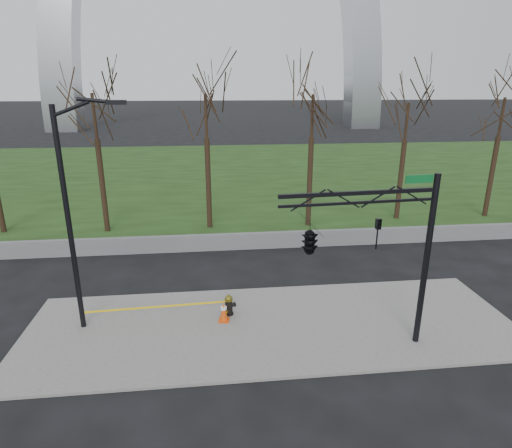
{
  "coord_description": "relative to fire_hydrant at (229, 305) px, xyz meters",
  "views": [
    {
      "loc": [
        -2.12,
        -13.6,
        8.55
      ],
      "look_at": [
        -0.39,
        2.0,
        3.39
      ],
      "focal_mm": 29.69,
      "sensor_mm": 36.0,
      "label": 1
    }
  ],
  "objects": [
    {
      "name": "traffic_cone",
      "position": [
        -0.22,
        -0.45,
        -0.02
      ],
      "size": [
        0.45,
        0.45,
        0.76
      ],
      "rotation": [
        0.0,
        0.0,
        -0.16
      ],
      "color": "#DB420B",
      "rests_on": "sidewalk"
    },
    {
      "name": "sidewalk",
      "position": [
        1.56,
        -0.92,
        -0.44
      ],
      "size": [
        18.0,
        6.0,
        0.1
      ],
      "primitive_type": "cube",
      "color": "slate",
      "rests_on": "ground"
    },
    {
      "name": "grass_strip",
      "position": [
        1.56,
        29.08,
        -0.46
      ],
      "size": [
        120.0,
        40.0,
        0.06
      ],
      "primitive_type": "cube",
      "color": "#1E3312",
      "rests_on": "ground"
    },
    {
      "name": "ground",
      "position": [
        1.56,
        -0.92,
        -0.49
      ],
      "size": [
        500.0,
        500.0,
        0.0
      ],
      "primitive_type": "plane",
      "color": "black",
      "rests_on": "ground"
    },
    {
      "name": "fire_hydrant",
      "position": [
        0.0,
        0.0,
        0.0
      ],
      "size": [
        0.53,
        0.38,
        0.86
      ],
      "rotation": [
        0.0,
        0.0,
        0.43
      ],
      "color": "black",
      "rests_on": "sidewalk"
    },
    {
      "name": "street_light",
      "position": [
        -5.16,
        -0.28,
        4.2
      ],
      "size": [
        2.39,
        0.38,
        8.21
      ],
      "rotation": [
        0.0,
        0.0,
        -0.08
      ],
      "color": "black",
      "rests_on": "ground"
    },
    {
      "name": "guardrail",
      "position": [
        1.56,
        7.08,
        -0.04
      ],
      "size": [
        60.0,
        0.3,
        0.9
      ],
      "primitive_type": "cube",
      "color": "#59595B",
      "rests_on": "ground"
    },
    {
      "name": "caution_tape",
      "position": [
        -2.48,
        -0.14,
        0.14
      ],
      "size": [
        5.38,
        0.45,
        0.44
      ],
      "color": "yellow",
      "rests_on": "ground"
    },
    {
      "name": "tree_row",
      "position": [
        5.58,
        11.08,
        4.11
      ],
      "size": [
        54.05,
        4.0,
        9.2
      ],
      "color": "black",
      "rests_on": "ground"
    },
    {
      "name": "traffic_signal_mast",
      "position": [
        3.13,
        -2.73,
        3.65
      ],
      "size": [
        5.09,
        2.52,
        6.0
      ],
      "rotation": [
        0.0,
        0.0,
        0.07
      ],
      "color": "black",
      "rests_on": "ground"
    }
  ]
}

